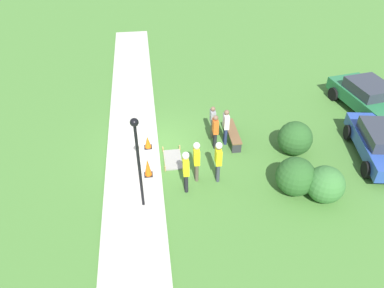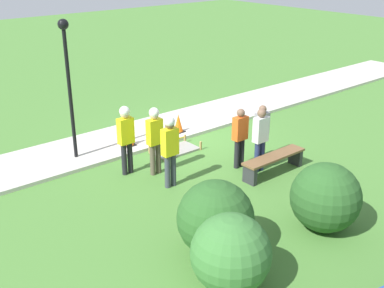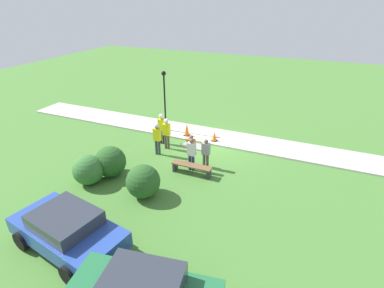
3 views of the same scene
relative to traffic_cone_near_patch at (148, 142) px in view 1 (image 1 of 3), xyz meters
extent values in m
plane|color=#477A33|center=(-0.05, 0.46, -0.39)|extent=(60.00, 60.00, 0.00)
cube|color=#BCB7AD|center=(-0.05, -0.66, -0.34)|extent=(28.00, 2.25, 0.10)
cube|color=gray|center=(0.90, 1.00, -0.36)|extent=(1.31, 0.74, 0.06)
cube|color=tan|center=(0.25, 0.63, -0.26)|extent=(0.05, 0.05, 0.25)
cube|color=tan|center=(1.56, 0.63, -0.26)|extent=(0.05, 0.05, 0.25)
cube|color=tan|center=(0.25, 1.37, -0.26)|extent=(0.05, 0.05, 0.25)
cube|color=tan|center=(1.56, 1.37, -0.26)|extent=(0.05, 0.05, 0.25)
cube|color=yellow|center=(0.90, 0.63, -0.20)|extent=(1.31, 0.00, 0.04)
cube|color=black|center=(0.00, 0.00, -0.28)|extent=(0.34, 0.34, 0.02)
cone|color=orange|center=(0.00, 0.00, 0.02)|extent=(0.29, 0.29, 0.56)
cube|color=black|center=(1.81, -0.06, -0.28)|extent=(0.34, 0.34, 0.02)
cone|color=orange|center=(1.81, -0.06, 0.12)|extent=(0.29, 0.29, 0.77)
cube|color=#2D2D33|center=(-1.06, 3.80, -0.16)|extent=(0.12, 0.40, 0.46)
cube|color=#2D2D33|center=(0.72, 3.80, -0.16)|extent=(0.12, 0.40, 0.46)
cube|color=brown|center=(-0.17, 3.80, 0.10)|extent=(1.98, 0.44, 0.06)
cylinder|color=#383D47|center=(2.25, 2.65, 0.04)|extent=(0.14, 0.14, 0.85)
cylinder|color=#383D47|center=(2.43, 2.65, 0.04)|extent=(0.14, 0.14, 0.85)
cube|color=yellow|center=(2.34, 2.65, 0.80)|extent=(0.40, 0.22, 0.68)
sphere|color=brown|center=(2.34, 2.65, 1.26)|extent=(0.23, 0.23, 0.23)
sphere|color=white|center=(2.34, 2.65, 1.32)|extent=(0.27, 0.27, 0.27)
cylinder|color=black|center=(2.67, 1.35, 0.04)|extent=(0.14, 0.14, 0.86)
cylinder|color=black|center=(2.85, 1.35, 0.04)|extent=(0.14, 0.14, 0.86)
cube|color=yellow|center=(2.76, 1.35, 0.81)|extent=(0.40, 0.22, 0.68)
sphere|color=tan|center=(2.76, 1.35, 1.27)|extent=(0.23, 0.23, 0.23)
sphere|color=white|center=(2.76, 1.35, 1.33)|extent=(0.27, 0.27, 0.27)
cylinder|color=brown|center=(2.11, 1.83, 0.03)|extent=(0.14, 0.14, 0.84)
cylinder|color=brown|center=(2.29, 1.83, 0.03)|extent=(0.14, 0.14, 0.84)
cube|color=yellow|center=(2.20, 1.83, 0.79)|extent=(0.40, 0.22, 0.67)
sphere|color=tan|center=(2.20, 1.83, 1.24)|extent=(0.23, 0.23, 0.23)
sphere|color=white|center=(2.20, 1.83, 1.30)|extent=(0.26, 0.26, 0.26)
cylinder|color=black|center=(0.14, 2.93, 0.01)|extent=(0.14, 0.14, 0.80)
cylinder|color=black|center=(0.32, 2.93, 0.01)|extent=(0.14, 0.14, 0.80)
cube|color=#E55B1E|center=(0.23, 2.93, 0.73)|extent=(0.40, 0.22, 0.63)
sphere|color=brown|center=(0.23, 2.93, 1.15)|extent=(0.22, 0.22, 0.22)
cylinder|color=navy|center=(-0.10, 3.44, 0.03)|extent=(0.14, 0.14, 0.84)
cylinder|color=navy|center=(0.08, 3.44, 0.03)|extent=(0.14, 0.14, 0.84)
cube|color=silver|center=(-0.01, 3.44, 0.78)|extent=(0.40, 0.22, 0.67)
sphere|color=brown|center=(-0.01, 3.44, 1.23)|extent=(0.23, 0.23, 0.23)
cylinder|color=brown|center=(-0.67, 2.96, 0.00)|extent=(0.14, 0.14, 0.77)
cylinder|color=brown|center=(-0.49, 2.96, 0.00)|extent=(0.14, 0.14, 0.77)
cube|color=gray|center=(-0.58, 2.96, 0.69)|extent=(0.40, 0.22, 0.61)
sphere|color=brown|center=(-0.58, 2.96, 1.10)|extent=(0.21, 0.21, 0.21)
cylinder|color=black|center=(3.40, -0.30, 1.48)|extent=(0.10, 0.10, 3.53)
sphere|color=black|center=(3.40, -0.30, 3.34)|extent=(0.28, 0.28, 0.28)
cube|color=#236B3D|center=(-1.88, 11.03, 0.27)|extent=(4.32, 2.53, 0.62)
cube|color=#2D333D|center=(-1.88, 11.03, 0.84)|extent=(2.28, 1.99, 0.52)
cylinder|color=black|center=(-0.49, 10.29, -0.04)|extent=(0.73, 0.35, 0.70)
cylinder|color=black|center=(-3.28, 11.78, -0.04)|extent=(0.73, 0.35, 0.70)
cylinder|color=black|center=(-2.98, 9.89, -0.04)|extent=(0.73, 0.35, 0.70)
cube|color=#28479E|center=(1.84, 9.78, 0.24)|extent=(4.39, 2.62, 0.58)
cylinder|color=black|center=(2.92, 8.61, -0.05)|extent=(0.71, 0.36, 0.68)
cylinder|color=black|center=(0.41, 9.05, -0.05)|extent=(0.71, 0.36, 0.68)
sphere|color=#285623|center=(1.03, 6.24, 0.35)|extent=(1.47, 1.47, 1.47)
sphere|color=#387033|center=(3.87, 6.37, 0.32)|extent=(1.41, 1.41, 1.41)
sphere|color=#285623|center=(3.36, 5.41, 0.36)|extent=(1.50, 1.50, 1.50)
camera|label=1|loc=(13.13, 0.20, 9.82)|focal=35.00mm
camera|label=2|loc=(8.75, 11.22, 5.15)|focal=45.00mm
camera|label=3|loc=(-5.12, 15.26, 7.44)|focal=28.00mm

